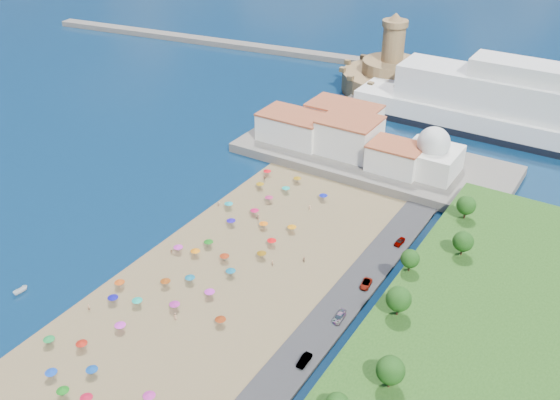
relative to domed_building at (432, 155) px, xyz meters
The scene contains 11 objects.
ground 77.60m from the domed_building, 112.91° to the right, with size 700.00×700.00×0.00m, color #071938.
terrace 21.44m from the domed_building, behind, with size 90.00×36.00×3.00m, color #59544C.
jetty 56.51m from the domed_building, 138.62° to the left, with size 18.00×70.00×2.40m, color #59544C.
breakwater 162.43m from the domed_building, 149.64° to the left, with size 200.00×7.00×2.60m, color #59544C.
waterfront_buildings 33.17m from the domed_building, behind, with size 57.00×29.00×11.00m.
domed_building is the anchor object (origin of this frame).
fortress 79.11m from the domed_building, 122.08° to the left, with size 40.00×40.00×32.40m.
beach_parasols 86.73m from the domed_building, 111.31° to the right, with size 32.93×114.72×2.20m.
beachgoers 73.99m from the domed_building, 115.17° to the right, with size 35.28×100.15×1.90m.
parked_cars 65.27m from the domed_building, 84.69° to the right, with size 2.76×54.32×1.44m.
hillside_trees 80.44m from the domed_building, 76.49° to the right, with size 16.58×112.06×6.91m.
Camera 1 is at (80.42, -98.20, 93.51)m, focal length 40.00 mm.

